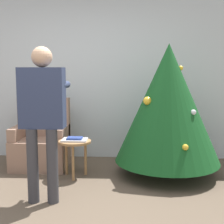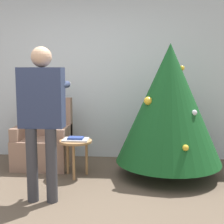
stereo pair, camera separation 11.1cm
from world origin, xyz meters
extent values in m
plane|color=brown|center=(0.00, 0.00, 0.00)|extent=(14.00, 14.00, 0.00)
cube|color=silver|center=(0.00, 2.23, 1.35)|extent=(8.00, 0.06, 2.70)
cylinder|color=brown|center=(1.21, 1.37, 0.10)|extent=(0.10, 0.10, 0.20)
cone|color=#144C1E|center=(1.21, 1.37, 0.98)|extent=(1.39, 1.39, 1.56)
sphere|color=gold|center=(1.36, 0.82, 0.52)|extent=(0.07, 0.07, 0.07)
sphere|color=gold|center=(0.93, 1.18, 1.03)|extent=(0.11, 0.11, 0.11)
sphere|color=white|center=(1.49, 1.09, 0.90)|extent=(0.07, 0.07, 0.07)
sphere|color=gold|center=(1.36, 1.36, 1.44)|extent=(0.07, 0.07, 0.07)
cube|color=#93705B|center=(-0.58, 1.59, 0.21)|extent=(0.77, 0.62, 0.43)
cube|color=#93705B|center=(-0.58, 1.83, 0.71)|extent=(0.77, 0.14, 0.57)
cube|color=#93705B|center=(-0.91, 1.59, 0.52)|extent=(0.12, 0.55, 0.18)
cube|color=#93705B|center=(-0.26, 1.59, 0.52)|extent=(0.12, 0.55, 0.18)
cylinder|color=#38383D|center=(-0.32, 0.40, 0.40)|extent=(0.12, 0.12, 0.80)
cylinder|color=#38383D|center=(-0.11, 0.40, 0.40)|extent=(0.12, 0.12, 0.80)
cube|color=#2D3856|center=(-0.22, 0.46, 1.12)|extent=(0.47, 0.20, 0.64)
sphere|color=tan|center=(-0.22, 0.50, 1.55)|extent=(0.22, 0.22, 0.22)
cylinder|color=#2D3856|center=(-0.42, 0.65, 1.25)|extent=(0.08, 0.30, 0.08)
cylinder|color=#2D3856|center=(-0.02, 0.65, 1.25)|extent=(0.08, 0.30, 0.08)
cube|color=white|center=(-0.02, 0.84, 1.25)|extent=(0.04, 0.14, 0.04)
cylinder|color=#A37547|center=(-0.02, 1.24, 0.48)|extent=(0.43, 0.43, 0.03)
cylinder|color=#A37547|center=(-0.02, 1.08, 0.23)|extent=(0.04, 0.04, 0.46)
cylinder|color=#A37547|center=(0.11, 1.31, 0.23)|extent=(0.04, 0.04, 0.46)
cylinder|color=#A37547|center=(-0.15, 1.31, 0.23)|extent=(0.04, 0.04, 0.46)
cube|color=silver|center=(-0.02, 1.24, 0.50)|extent=(0.33, 0.25, 0.02)
cube|color=navy|center=(-0.02, 1.24, 0.52)|extent=(0.20, 0.14, 0.02)
camera|label=1|loc=(0.69, -2.76, 1.41)|focal=50.00mm
camera|label=2|loc=(0.80, -2.75, 1.41)|focal=50.00mm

